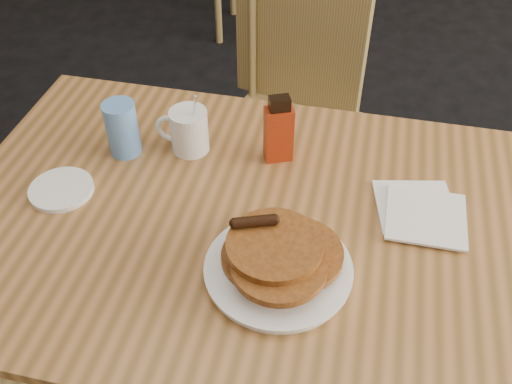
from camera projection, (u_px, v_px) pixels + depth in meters
main_table at (251, 232)px, 1.18m from camera, size 1.31×0.90×0.75m
chair_main_far at (293, 94)px, 1.80m from camera, size 0.52×0.53×0.95m
pancake_plate at (278, 262)px, 1.03m from camera, size 0.27×0.27×0.10m
coffee_mug at (188, 130)px, 1.27m from camera, size 0.12×0.09×0.16m
syrup_bottle at (279, 131)px, 1.24m from camera, size 0.07×0.06×0.16m
napkin_stack at (421, 212)px, 1.15m from camera, size 0.19×0.20×0.01m
blue_tumbler at (122, 129)px, 1.26m from camera, size 0.09×0.09×0.13m
side_saucer at (61, 189)px, 1.20m from camera, size 0.16×0.16×0.01m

